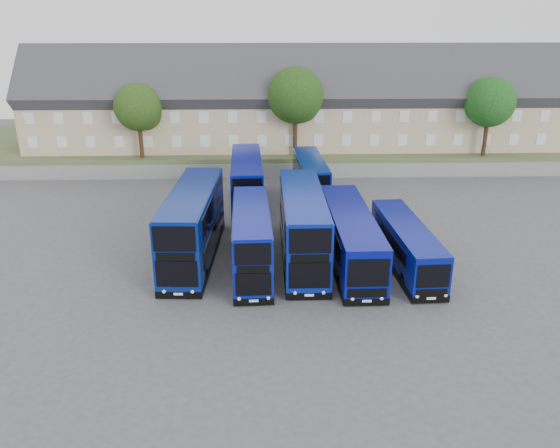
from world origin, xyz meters
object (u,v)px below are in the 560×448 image
(dd_front_left, at_px, (193,226))
(tree_far, at_px, (519,92))
(dd_front_mid, at_px, (252,240))
(tree_east, at_px, (491,104))
(tree_west, at_px, (140,109))
(tree_mid, at_px, (297,97))
(coach_east_a, at_px, (350,238))

(dd_front_left, relative_size, tree_far, 1.43)
(dd_front_mid, relative_size, tree_east, 1.29)
(tree_west, relative_size, tree_east, 0.94)
(tree_west, xyz_separation_m, tree_east, (36.00, 0.00, 0.34))
(tree_west, relative_size, tree_far, 0.88)
(tree_mid, bearing_deg, coach_east_a, -83.87)
(coach_east_a, height_order, tree_mid, tree_mid)
(dd_front_left, distance_m, tree_west, 22.98)
(dd_front_mid, bearing_deg, tree_west, 114.90)
(tree_mid, bearing_deg, dd_front_left, -111.02)
(coach_east_a, bearing_deg, tree_west, 129.30)
(tree_mid, distance_m, tree_far, 26.80)
(tree_far, bearing_deg, tree_west, -170.54)
(dd_front_left, bearing_deg, tree_far, 41.94)
(dd_front_left, distance_m, coach_east_a, 10.79)
(tree_mid, height_order, tree_east, tree_mid)
(tree_west, xyz_separation_m, tree_mid, (16.00, 0.50, 1.02))
(dd_front_left, xyz_separation_m, dd_front_mid, (4.04, -1.86, -0.36))
(tree_mid, bearing_deg, dd_front_mid, -100.30)
(dd_front_left, bearing_deg, tree_mid, 71.56)
(dd_front_mid, distance_m, coach_east_a, 6.77)
(tree_west, xyz_separation_m, tree_far, (42.00, 7.00, 0.68))
(coach_east_a, xyz_separation_m, tree_west, (-18.42, 21.98, 5.32))
(dd_front_mid, xyz_separation_m, tree_far, (30.27, 30.01, 5.69))
(dd_front_mid, xyz_separation_m, tree_west, (-11.73, 23.01, 5.01))
(dd_front_left, relative_size, coach_east_a, 0.95)
(tree_east, bearing_deg, dd_front_left, -143.24)
(tree_west, distance_m, tree_mid, 16.04)
(tree_mid, bearing_deg, tree_west, -178.21)
(dd_front_left, distance_m, dd_front_mid, 4.47)
(coach_east_a, distance_m, tree_west, 29.17)
(dd_front_left, height_order, tree_west, tree_west)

